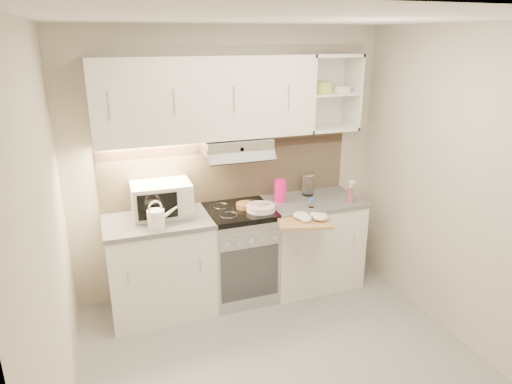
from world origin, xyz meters
TOP-DOWN VIEW (x-y plane):
  - ground at (0.00, 0.00)m, footprint 3.00×3.00m
  - room_shell at (0.00, 0.37)m, footprint 3.04×2.84m
  - base_cabinet_left at (-0.75, 1.10)m, footprint 0.90×0.60m
  - worktop_left at (-0.75, 1.10)m, footprint 0.92×0.62m
  - base_cabinet_right at (0.75, 1.10)m, footprint 0.90×0.60m
  - worktop_right at (0.75, 1.10)m, footprint 0.92×0.62m
  - electric_range at (0.00, 1.10)m, footprint 0.60×0.60m
  - microwave at (-0.68, 1.22)m, footprint 0.52×0.40m
  - watering_can at (-0.77, 0.93)m, footprint 0.27×0.15m
  - plate_stack at (0.17, 0.99)m, footprint 0.26×0.26m
  - bread_loaf at (0.06, 1.11)m, footprint 0.17×0.17m
  - pink_pitcher at (0.43, 1.16)m, footprint 0.12×0.11m
  - glass_jar at (0.76, 1.23)m, footprint 0.12×0.12m
  - spice_jar at (0.64, 0.91)m, footprint 0.06×0.06m
  - spray_bottle at (1.05, 0.93)m, footprint 0.09×0.09m
  - cutting_board at (0.47, 0.72)m, footprint 0.55×0.52m
  - dish_towel at (0.52, 0.69)m, footprint 0.28×0.25m

SIDE VIEW (x-z plane):
  - ground at x=0.00m, z-range 0.00..0.00m
  - base_cabinet_left at x=-0.75m, z-range 0.00..0.86m
  - base_cabinet_right at x=0.75m, z-range 0.00..0.86m
  - electric_range at x=0.00m, z-range 0.00..0.90m
  - cutting_board at x=0.47m, z-range 0.86..0.89m
  - worktop_left at x=-0.75m, z-range 0.86..0.90m
  - worktop_right at x=0.75m, z-range 0.86..0.90m
  - dish_towel at x=0.52m, z-range 0.89..0.95m
  - bread_loaf at x=0.06m, z-range 0.90..0.94m
  - plate_stack at x=0.17m, z-range 0.90..0.95m
  - spice_jar at x=0.64m, z-range 0.90..0.98m
  - watering_can at x=-0.77m, z-range 0.87..1.10m
  - spray_bottle at x=1.05m, z-range 0.87..1.10m
  - pink_pitcher at x=0.43m, z-range 0.90..1.12m
  - glass_jar at x=0.76m, z-range 0.90..1.13m
  - microwave at x=-0.68m, z-range 0.90..1.19m
  - room_shell at x=0.00m, z-range 0.37..2.89m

